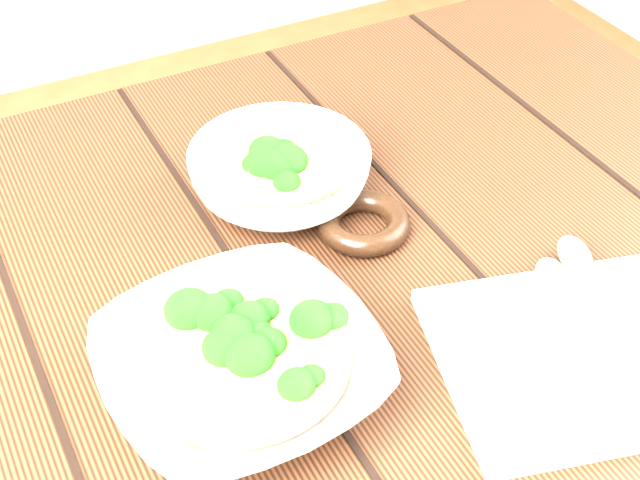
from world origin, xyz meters
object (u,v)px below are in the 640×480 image
at_px(trivet, 363,223).
at_px(soup_bowl_back, 280,173).
at_px(table, 276,368).
at_px(soup_bowl_front, 241,367).
at_px(napkin, 582,354).

bearing_deg(trivet, soup_bowl_back, 119.60).
relative_size(table, trivet, 12.85).
distance_m(soup_bowl_front, napkin, 0.29).
relative_size(soup_bowl_back, trivet, 2.17).
xyz_separation_m(table, soup_bowl_back, (0.06, 0.11, 0.15)).
bearing_deg(napkin, soup_bowl_front, 174.51).
xyz_separation_m(trivet, napkin, (0.08, -0.23, -0.00)).
distance_m(table, trivet, 0.18).
relative_size(soup_bowl_front, trivet, 2.51).
distance_m(table, soup_bowl_back, 0.20).
height_order(soup_bowl_front, trivet, soup_bowl_front).
distance_m(table, soup_bowl_front, 0.20).
bearing_deg(soup_bowl_front, soup_bowl_back, 57.44).
bearing_deg(napkin, table, 148.69).
xyz_separation_m(soup_bowl_back, trivet, (0.05, -0.09, -0.02)).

